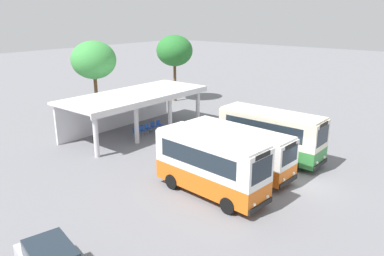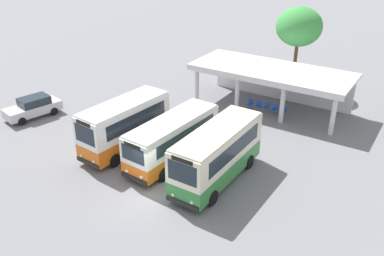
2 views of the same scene
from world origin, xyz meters
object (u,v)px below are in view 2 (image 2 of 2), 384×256
(parked_car_flank, at_px, (33,107))
(waiting_chair_fifth_seat, at_px, (283,110))
(waiting_chair_second_from_end, at_px, (259,105))
(city_bus_second_in_row, at_px, (173,138))
(waiting_chair_fourth_seat, at_px, (275,109))
(city_bus_nearest_orange, at_px, (125,124))
(waiting_chair_middle_seat, at_px, (267,107))
(waiting_chair_end_by_column, at_px, (251,103))
(city_bus_middle_cream, at_px, (217,153))

(parked_car_flank, xyz_separation_m, waiting_chair_fifth_seat, (16.77, 10.74, -0.31))
(waiting_chair_second_from_end, distance_m, waiting_chair_fifth_seat, 2.12)
(city_bus_second_in_row, xyz_separation_m, waiting_chair_fifth_seat, (3.54, 10.29, -1.12))
(city_bus_second_in_row, relative_size, waiting_chair_second_from_end, 8.76)
(city_bus_second_in_row, relative_size, waiting_chair_fourth_seat, 8.76)
(city_bus_nearest_orange, distance_m, parked_car_flank, 9.77)
(waiting_chair_middle_seat, height_order, waiting_chair_fourth_seat, same)
(waiting_chair_middle_seat, bearing_deg, waiting_chair_end_by_column, -176.13)
(waiting_chair_fifth_seat, bearing_deg, waiting_chair_second_from_end, -178.34)
(waiting_chair_second_from_end, bearing_deg, parked_car_flank, -143.93)
(city_bus_middle_cream, distance_m, parked_car_flank, 16.79)
(waiting_chair_fifth_seat, bearing_deg, waiting_chair_end_by_column, -177.68)
(city_bus_second_in_row, xyz_separation_m, waiting_chair_second_from_end, (1.42, 10.22, -1.12))
(waiting_chair_end_by_column, height_order, waiting_chair_second_from_end, same)
(city_bus_second_in_row, bearing_deg, waiting_chair_fifth_seat, 71.02)
(waiting_chair_middle_seat, bearing_deg, waiting_chair_fifth_seat, 0.77)
(parked_car_flank, height_order, waiting_chair_middle_seat, parked_car_flank)
(city_bus_nearest_orange, xyz_separation_m, waiting_chair_fourth_seat, (6.35, 10.80, -1.38))
(city_bus_nearest_orange, bearing_deg, parked_car_flank, 179.62)
(waiting_chair_end_by_column, height_order, waiting_chair_middle_seat, same)
(waiting_chair_fourth_seat, distance_m, waiting_chair_fifth_seat, 0.71)
(city_bus_second_in_row, bearing_deg, waiting_chair_end_by_column, 86.00)
(waiting_chair_middle_seat, distance_m, waiting_chair_fifth_seat, 1.41)
(waiting_chair_middle_seat, bearing_deg, waiting_chair_fourth_seat, 1.54)
(waiting_chair_fifth_seat, bearing_deg, waiting_chair_fourth_seat, -180.00)
(city_bus_nearest_orange, xyz_separation_m, parked_car_flank, (-9.71, 0.06, -1.08))
(city_bus_nearest_orange, bearing_deg, waiting_chair_fourth_seat, 59.53)
(city_bus_middle_cream, relative_size, waiting_chair_middle_seat, 8.62)
(city_bus_nearest_orange, bearing_deg, waiting_chair_middle_seat, 62.36)
(city_bus_second_in_row, distance_m, waiting_chair_fifth_seat, 10.93)
(city_bus_nearest_orange, relative_size, waiting_chair_end_by_column, 8.05)
(parked_car_flank, bearing_deg, waiting_chair_middle_seat, 34.90)
(city_bus_second_in_row, distance_m, waiting_chair_fourth_seat, 10.73)
(city_bus_second_in_row, height_order, city_bus_middle_cream, city_bus_middle_cream)
(parked_car_flank, bearing_deg, waiting_chair_end_by_column, 37.29)
(city_bus_nearest_orange, bearing_deg, waiting_chair_end_by_column, 68.39)
(city_bus_middle_cream, xyz_separation_m, parked_car_flank, (-16.76, 0.03, -1.05))
(waiting_chair_second_from_end, bearing_deg, waiting_chair_end_by_column, -175.70)
(city_bus_nearest_orange, xyz_separation_m, city_bus_second_in_row, (3.52, 0.51, -0.26))
(city_bus_second_in_row, distance_m, parked_car_flank, 13.27)
(waiting_chair_end_by_column, bearing_deg, city_bus_second_in_row, -94.00)
(city_bus_second_in_row, bearing_deg, city_bus_nearest_orange, -171.69)
(waiting_chair_end_by_column, bearing_deg, city_bus_middle_cream, -75.22)
(parked_car_flank, xyz_separation_m, waiting_chair_middle_seat, (15.36, 10.72, -0.31))
(parked_car_flank, height_order, waiting_chair_fourth_seat, parked_car_flank)
(waiting_chair_end_by_column, xyz_separation_m, waiting_chair_fourth_seat, (2.12, 0.11, 0.00))
(city_bus_nearest_orange, xyz_separation_m, waiting_chair_fifth_seat, (7.06, 10.80, -1.38))
(city_bus_second_in_row, relative_size, parked_car_flank, 1.65)
(city_bus_second_in_row, height_order, waiting_chair_second_from_end, city_bus_second_in_row)
(city_bus_nearest_orange, xyz_separation_m, waiting_chair_end_by_column, (4.23, 10.69, -1.38))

